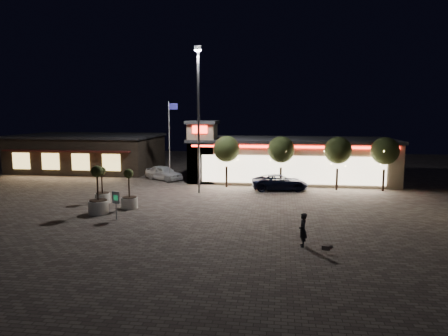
# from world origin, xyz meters

# --- Properties ---
(ground) EXTENTS (90.00, 90.00, 0.00)m
(ground) POSITION_xyz_m (0.00, 0.00, 0.00)
(ground) COLOR #74675D
(ground) RESTS_ON ground
(retail_building) EXTENTS (20.40, 8.40, 6.10)m
(retail_building) POSITION_xyz_m (9.51, 15.82, 2.21)
(retail_building) COLOR tan
(retail_building) RESTS_ON ground
(restaurant_building) EXTENTS (16.40, 11.00, 4.30)m
(restaurant_building) POSITION_xyz_m (-14.00, 19.97, 2.16)
(restaurant_building) COLOR #382D23
(restaurant_building) RESTS_ON ground
(floodlight_pole) EXTENTS (0.60, 0.40, 12.38)m
(floodlight_pole) POSITION_xyz_m (2.00, 8.00, 7.02)
(floodlight_pole) COLOR gray
(floodlight_pole) RESTS_ON ground
(flagpole) EXTENTS (0.95, 0.10, 8.00)m
(flagpole) POSITION_xyz_m (-1.90, 13.00, 4.74)
(flagpole) COLOR white
(flagpole) RESTS_ON ground
(string_tree_a) EXTENTS (2.42, 2.42, 4.79)m
(string_tree_a) POSITION_xyz_m (4.00, 11.00, 3.56)
(string_tree_a) COLOR #332319
(string_tree_a) RESTS_ON ground
(string_tree_b) EXTENTS (2.42, 2.42, 4.79)m
(string_tree_b) POSITION_xyz_m (9.00, 11.00, 3.56)
(string_tree_b) COLOR #332319
(string_tree_b) RESTS_ON ground
(string_tree_c) EXTENTS (2.42, 2.42, 4.79)m
(string_tree_c) POSITION_xyz_m (14.00, 11.00, 3.56)
(string_tree_c) COLOR #332319
(string_tree_c) RESTS_ON ground
(string_tree_d) EXTENTS (2.42, 2.42, 4.79)m
(string_tree_d) POSITION_xyz_m (18.00, 11.00, 3.56)
(string_tree_d) COLOR #332319
(string_tree_d) RESTS_ON ground
(pickup_truck) EXTENTS (5.32, 3.05, 1.40)m
(pickup_truck) POSITION_xyz_m (8.94, 10.24, 0.70)
(pickup_truck) COLOR black
(pickup_truck) RESTS_ON ground
(white_sedan) EXTENTS (4.68, 3.88, 1.51)m
(white_sedan) POSITION_xyz_m (-2.93, 14.00, 0.75)
(white_sedan) COLOR white
(white_sedan) RESTS_ON ground
(pedestrian) EXTENTS (0.49, 0.69, 1.77)m
(pedestrian) POSITION_xyz_m (10.12, -5.07, 0.88)
(pedestrian) COLOR black
(pedestrian) RESTS_ON ground
(dog) EXTENTS (0.54, 0.26, 0.29)m
(dog) POSITION_xyz_m (11.29, -5.91, 0.29)
(dog) COLOR #59514C
(dog) RESTS_ON ground
(planter_left) EXTENTS (1.15, 1.15, 2.82)m
(planter_left) POSITION_xyz_m (-4.53, 3.01, 0.87)
(planter_left) COLOR silver
(planter_left) RESTS_ON ground
(planter_mid) EXTENTS (1.36, 1.36, 3.34)m
(planter_mid) POSITION_xyz_m (-3.41, -0.07, 1.03)
(planter_mid) COLOR silver
(planter_mid) RESTS_ON ground
(planter_right) EXTENTS (1.18, 1.18, 2.90)m
(planter_right) POSITION_xyz_m (-1.87, 1.72, 0.89)
(planter_right) COLOR silver
(planter_right) RESTS_ON ground
(valet_sign) EXTENTS (0.59, 0.25, 1.83)m
(valet_sign) POSITION_xyz_m (-1.57, -1.36, 1.28)
(valet_sign) COLOR gray
(valet_sign) RESTS_ON ground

